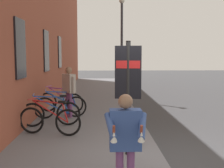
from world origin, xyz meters
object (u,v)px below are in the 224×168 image
at_px(pedestrian_by_facade, 69,87).
at_px(tourist_with_hotdogs, 125,136).
at_px(street_lamp, 122,39).
at_px(transit_info_sign, 128,80).
at_px(bicycle_under_window, 51,113).
at_px(bicycle_far_end, 61,102).
at_px(bicycle_beside_lamp, 50,120).
at_px(bicycle_end_of_row, 61,106).

distance_m(pedestrian_by_facade, tourist_with_hotdogs, 5.82).
bearing_deg(pedestrian_by_facade, street_lamp, -25.26).
relative_size(transit_info_sign, street_lamp, 0.49).
relative_size(bicycle_under_window, transit_info_sign, 0.73).
height_order(tourist_with_hotdogs, street_lamp, street_lamp).
relative_size(bicycle_far_end, transit_info_sign, 0.72).
distance_m(bicycle_beside_lamp, pedestrian_by_facade, 2.28).
bearing_deg(tourist_with_hotdogs, transit_info_sign, -6.36).
height_order(bicycle_under_window, bicycle_end_of_row, same).
xyz_separation_m(bicycle_end_of_row, bicycle_far_end, (0.97, 0.13, -0.00)).
bearing_deg(pedestrian_by_facade, transit_info_sign, -155.68).
relative_size(bicycle_under_window, pedestrian_by_facade, 1.03).
height_order(bicycle_end_of_row, bicycle_far_end, same).
xyz_separation_m(bicycle_under_window, street_lamp, (5.72, -2.52, 2.55)).
distance_m(bicycle_far_end, street_lamp, 5.12).
height_order(pedestrian_by_facade, street_lamp, street_lamp).
xyz_separation_m(bicycle_beside_lamp, bicycle_under_window, (0.93, 0.14, 0.00)).
distance_m(transit_info_sign, street_lamp, 8.30).
distance_m(tourist_with_hotdogs, street_lamp, 10.33).
height_order(pedestrian_by_facade, tourist_with_hotdogs, pedestrian_by_facade).
xyz_separation_m(bicycle_end_of_row, pedestrian_by_facade, (0.15, -0.27, 0.66)).
relative_size(bicycle_under_window, bicycle_far_end, 1.02).
height_order(bicycle_beside_lamp, tourist_with_hotdogs, tourist_with_hotdogs).
distance_m(bicycle_beside_lamp, street_lamp, 7.51).
distance_m(bicycle_end_of_row, bicycle_far_end, 0.98).
bearing_deg(transit_info_sign, tourist_with_hotdogs, 173.64).
xyz_separation_m(bicycle_far_end, tourist_with_hotdogs, (-6.46, -1.86, 0.58)).
height_order(transit_info_sign, pedestrian_by_facade, transit_info_sign).
height_order(bicycle_end_of_row, transit_info_sign, transit_info_sign).
bearing_deg(bicycle_under_window, bicycle_end_of_row, -6.87).
height_order(bicycle_far_end, tourist_with_hotdogs, tourist_with_hotdogs).
relative_size(bicycle_end_of_row, pedestrian_by_facade, 1.02).
relative_size(pedestrian_by_facade, tourist_with_hotdogs, 1.10).
height_order(bicycle_under_window, pedestrian_by_facade, pedestrian_by_facade).
relative_size(bicycle_under_window, bicycle_end_of_row, 1.01).
distance_m(bicycle_beside_lamp, transit_info_sign, 2.74).
xyz_separation_m(bicycle_end_of_row, tourist_with_hotdogs, (-5.49, -1.72, 0.58)).
height_order(bicycle_beside_lamp, street_lamp, street_lamp).
height_order(bicycle_beside_lamp, bicycle_end_of_row, same).
xyz_separation_m(bicycle_end_of_row, street_lamp, (4.63, -2.38, 2.55)).
bearing_deg(tourist_with_hotdogs, pedestrian_by_facade, 14.47).
height_order(bicycle_under_window, transit_info_sign, transit_info_sign).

